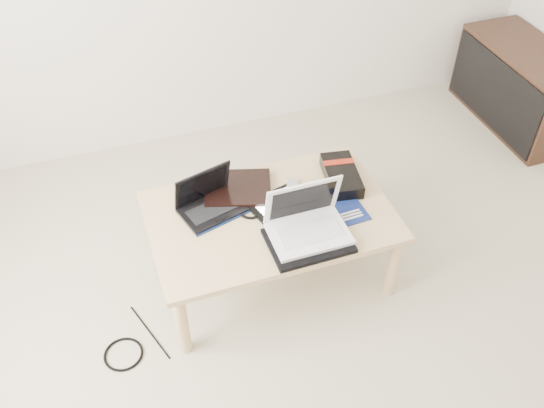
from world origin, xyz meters
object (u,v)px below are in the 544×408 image
object	(u,v)px
media_cabinet	(521,87)
netbook	(209,202)
coffee_table	(270,222)
gpu_box	(341,175)
white_laptop	(307,222)

from	to	relation	value
media_cabinet	netbook	world-z (taller)	netbook
coffee_table	gpu_box	xyz separation A→B (m)	(0.40, 0.11, 0.08)
netbook	gpu_box	bearing A→B (deg)	-1.06
white_laptop	gpu_box	bearing A→B (deg)	44.03
media_cabinet	netbook	bearing A→B (deg)	-164.44
coffee_table	media_cabinet	bearing A→B (deg)	20.80
coffee_table	media_cabinet	world-z (taller)	media_cabinet
coffee_table	gpu_box	distance (m)	0.42
coffee_table	gpu_box	bearing A→B (deg)	15.77
media_cabinet	coffee_table	bearing A→B (deg)	-159.20
coffee_table	netbook	xyz separation A→B (m)	(-0.25, 0.12, 0.09)
media_cabinet	gpu_box	bearing A→B (deg)	-157.93
white_laptop	gpu_box	size ratio (longest dim) A/B	1.07
coffee_table	media_cabinet	xyz separation A→B (m)	(1.92, 0.73, -0.10)
netbook	coffee_table	bearing A→B (deg)	-26.47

